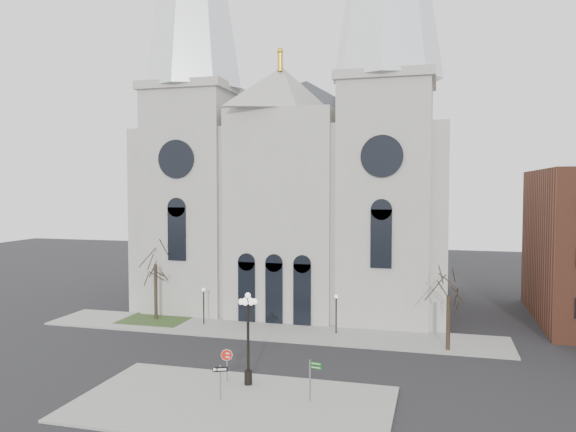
% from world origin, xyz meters
% --- Properties ---
extents(ground, '(160.00, 160.00, 0.00)m').
position_xyz_m(ground, '(0.00, 0.00, 0.00)').
color(ground, black).
rests_on(ground, ground).
extents(sidewalk_near, '(18.00, 10.00, 0.14)m').
position_xyz_m(sidewalk_near, '(3.00, -5.00, 0.07)').
color(sidewalk_near, gray).
rests_on(sidewalk_near, ground).
extents(sidewalk_far, '(40.00, 6.00, 0.14)m').
position_xyz_m(sidewalk_far, '(0.00, 11.00, 0.07)').
color(sidewalk_far, gray).
rests_on(sidewalk_far, ground).
extents(grass_patch, '(6.00, 5.00, 0.18)m').
position_xyz_m(grass_patch, '(-11.00, 12.00, 0.09)').
color(grass_patch, '#2D431C').
rests_on(grass_patch, ground).
extents(cathedral, '(33.00, 26.66, 54.00)m').
position_xyz_m(cathedral, '(0.00, 22.86, 18.48)').
color(cathedral, '#A19F96').
rests_on(cathedral, ground).
extents(tree_left, '(3.20, 3.20, 7.50)m').
position_xyz_m(tree_left, '(-11.00, 12.00, 5.58)').
color(tree_left, black).
rests_on(tree_left, ground).
extents(tree_right, '(3.20, 3.20, 6.00)m').
position_xyz_m(tree_right, '(15.00, 9.00, 4.47)').
color(tree_right, black).
rests_on(tree_right, ground).
extents(ped_lamp_left, '(0.32, 0.32, 3.26)m').
position_xyz_m(ped_lamp_left, '(-6.00, 11.50, 2.33)').
color(ped_lamp_left, black).
rests_on(ped_lamp_left, sidewalk_far).
extents(ped_lamp_right, '(0.32, 0.32, 3.26)m').
position_xyz_m(ped_lamp_right, '(6.00, 11.50, 2.33)').
color(ped_lamp_right, black).
rests_on(ped_lamp_right, sidewalk_far).
extents(stop_sign, '(0.76, 0.12, 2.10)m').
position_xyz_m(stop_sign, '(1.46, -1.93, 1.66)').
color(stop_sign, slate).
rests_on(stop_sign, sidewalk_near).
extents(globe_lamp, '(1.26, 1.26, 5.77)m').
position_xyz_m(globe_lamp, '(2.90, -2.02, 3.76)').
color(globe_lamp, black).
rests_on(globe_lamp, sidewalk_near).
extents(one_way_sign, '(0.84, 0.38, 2.03)m').
position_xyz_m(one_way_sign, '(2.18, -4.81, 1.53)').
color(one_way_sign, slate).
rests_on(one_way_sign, sidewalk_near).
extents(street_name_sign, '(0.76, 0.18, 2.41)m').
position_xyz_m(street_name_sign, '(7.30, -3.69, 1.55)').
color(street_name_sign, slate).
rests_on(street_name_sign, sidewalk_near).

